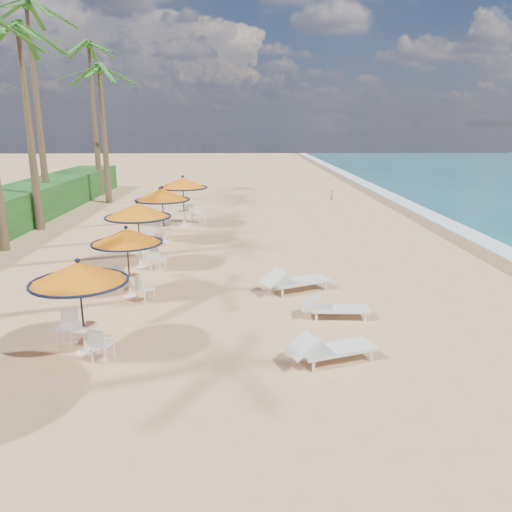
% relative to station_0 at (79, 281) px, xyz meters
% --- Properties ---
extents(ground, '(160.00, 160.00, 0.00)m').
position_rel_station_0_xyz_m(ground, '(5.21, 0.37, -1.73)').
color(ground, tan).
rests_on(ground, ground).
extents(foam_strip, '(1.20, 140.00, 0.04)m').
position_rel_station_0_xyz_m(foam_strip, '(14.51, 10.37, -1.73)').
color(foam_strip, white).
rests_on(foam_strip, ground).
extents(wetsand_band, '(1.40, 140.00, 0.02)m').
position_rel_station_0_xyz_m(wetsand_band, '(13.61, 10.37, -1.73)').
color(wetsand_band, olive).
rests_on(wetsand_band, ground).
extents(station_0, '(2.18, 2.18, 2.27)m').
position_rel_station_0_xyz_m(station_0, '(0.00, 0.00, 0.00)').
color(station_0, black).
rests_on(station_0, ground).
extents(station_1, '(2.12, 2.12, 2.21)m').
position_rel_station_0_xyz_m(station_1, '(0.19, 3.89, -0.04)').
color(station_1, black).
rests_on(station_1, ground).
extents(station_2, '(2.38, 2.46, 2.48)m').
position_rel_station_0_xyz_m(station_2, '(-0.08, 7.13, 0.16)').
color(station_2, black).
rests_on(station_2, ground).
extents(station_3, '(2.40, 2.40, 2.51)m').
position_rel_station_0_xyz_m(station_3, '(0.11, 11.13, 0.18)').
color(station_3, black).
rests_on(station_3, ground).
extents(station_4, '(2.50, 2.52, 2.61)m').
position_rel_station_0_xyz_m(station_4, '(0.68, 14.92, 0.26)').
color(station_4, black).
rests_on(station_4, ground).
extents(lounger_near, '(2.11, 1.25, 0.72)m').
position_rel_station_0_xyz_m(lounger_near, '(5.52, -0.63, -1.39)').
color(lounger_near, silver).
rests_on(lounger_near, ground).
extents(lounger_mid, '(1.87, 0.68, 0.66)m').
position_rel_station_0_xyz_m(lounger_mid, '(6.07, 1.97, -1.42)').
color(lounger_mid, silver).
rests_on(lounger_mid, ground).
extents(lounger_far, '(2.31, 1.54, 0.80)m').
position_rel_station_0_xyz_m(lounger_far, '(5.22, 4.19, -1.36)').
color(lounger_far, silver).
rests_on(lounger_far, ground).
extents(palm_4, '(5.00, 5.00, 9.53)m').
position_rel_station_0_xyz_m(palm_4, '(-6.47, 14.10, 6.98)').
color(palm_4, brown).
rests_on(palm_4, ground).
extents(palm_5, '(5.00, 5.00, 11.57)m').
position_rel_station_0_xyz_m(palm_5, '(-7.86, 18.93, 8.88)').
color(palm_5, brown).
rests_on(palm_5, ground).
extents(palm_6, '(5.00, 5.00, 8.66)m').
position_rel_station_0_xyz_m(palm_6, '(-5.26, 22.74, 6.16)').
color(palm_6, brown).
rests_on(palm_6, ground).
extents(palm_7, '(5.00, 5.00, 10.64)m').
position_rel_station_0_xyz_m(palm_7, '(-6.86, 26.50, 8.02)').
color(palm_7, brown).
rests_on(palm_7, ground).
extents(person, '(0.20, 0.30, 0.82)m').
position_rel_station_0_xyz_m(person, '(9.74, 23.02, -1.32)').
color(person, '#936C4B').
rests_on(person, ground).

